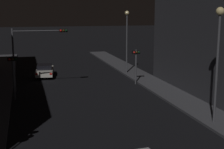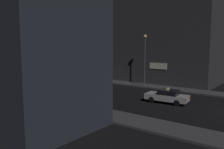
# 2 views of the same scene
# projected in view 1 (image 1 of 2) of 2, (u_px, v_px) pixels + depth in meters

# --- Properties ---
(sidewalk_right) EXTENTS (2.78, 54.73, 0.17)m
(sidewalk_right) POSITION_uv_depth(u_px,v_px,m) (156.00, 85.00, 32.96)
(sidewalk_right) COLOR #424247
(sidewalk_right) RESTS_ON ground_plane
(far_car) EXTENTS (2.29, 4.62, 1.42)m
(far_car) POSITION_uv_depth(u_px,v_px,m) (45.00, 70.00, 37.52)
(far_car) COLOR silver
(far_car) RESTS_ON ground_plane
(traffic_light_overhead) EXTENTS (5.00, 0.42, 5.79)m
(traffic_light_overhead) POSITION_uv_depth(u_px,v_px,m) (34.00, 46.00, 30.30)
(traffic_light_overhead) COLOR #47474C
(traffic_light_overhead) RESTS_ON ground_plane
(traffic_light_left_kerb) EXTENTS (0.80, 0.42, 3.70)m
(traffic_light_left_kerb) POSITION_uv_depth(u_px,v_px,m) (13.00, 68.00, 27.53)
(traffic_light_left_kerb) COLOR #47474C
(traffic_light_left_kerb) RESTS_ON ground_plane
(traffic_light_right_kerb) EXTENTS (0.80, 0.42, 3.51)m
(traffic_light_right_kerb) POSITION_uv_depth(u_px,v_px,m) (136.00, 59.00, 33.48)
(traffic_light_right_kerb) COLOR #47474C
(traffic_light_right_kerb) RESTS_ON ground_plane
(street_lamp_near_block) EXTENTS (0.53, 0.53, 7.41)m
(street_lamp_near_block) POSITION_uv_depth(u_px,v_px,m) (218.00, 43.00, 20.97)
(street_lamp_near_block) COLOR #47474C
(street_lamp_near_block) RESTS_ON sidewalk_right
(street_lamp_far_block) EXTENTS (0.50, 0.50, 7.14)m
(street_lamp_far_block) POSITION_uv_depth(u_px,v_px,m) (127.00, 31.00, 38.33)
(street_lamp_far_block) COLOR #47474C
(street_lamp_far_block) RESTS_ON sidewalk_right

